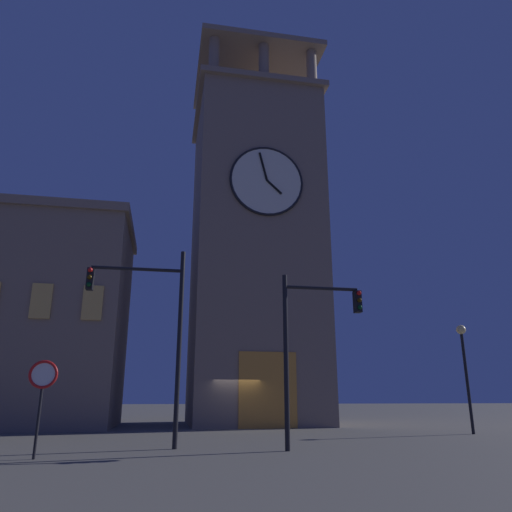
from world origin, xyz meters
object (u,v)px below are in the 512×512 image
traffic_signal_near (311,332)px  traffic_signal_mid (152,317)px  street_lamp (464,356)px  clocktower (254,248)px  no_horn_sign (43,381)px

traffic_signal_near → traffic_signal_mid: traffic_signal_mid is taller
street_lamp → clocktower: bearing=-49.9°
no_horn_sign → clocktower: bearing=-119.1°
traffic_signal_near → clocktower: bearing=-93.2°
traffic_signal_near → street_lamp: 10.57m
street_lamp → no_horn_sign: size_ratio=1.90×
clocktower → traffic_signal_mid: size_ratio=4.20×
traffic_signal_near → traffic_signal_mid: (5.21, -1.24, 0.54)m
traffic_signal_mid → street_lamp: size_ratio=1.34×
street_lamp → no_horn_sign: street_lamp is taller
clocktower → street_lamp: 15.09m
clocktower → street_lamp: size_ratio=5.63×
traffic_signal_near → street_lamp: size_ratio=1.14×
traffic_signal_mid → no_horn_sign: bearing=35.5°
no_horn_sign → traffic_signal_mid: bearing=-144.5°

